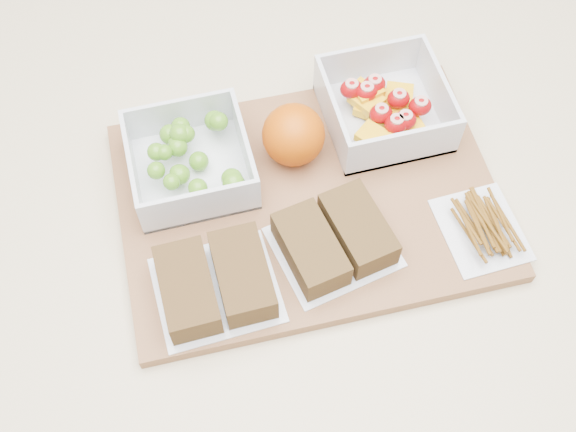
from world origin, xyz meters
name	(u,v)px	position (x,y,z in m)	size (l,w,h in m)	color
ground	(294,422)	(0.00, 0.00, 0.00)	(4.00, 4.00, 0.00)	gray
counter	(296,354)	(0.00, 0.00, 0.45)	(1.20, 0.90, 0.90)	beige
cutting_board	(308,200)	(0.02, 0.02, 0.91)	(0.42, 0.30, 0.02)	brown
grape_container	(191,159)	(-0.10, 0.08, 0.94)	(0.13, 0.13, 0.06)	silver
fruit_container	(385,108)	(0.13, 0.10, 0.94)	(0.14, 0.14, 0.06)	silver
orange	(294,135)	(0.01, 0.08, 0.95)	(0.07, 0.07, 0.07)	#C54E04
sandwich_bag_left	(215,283)	(-0.11, -0.07, 0.93)	(0.13, 0.12, 0.04)	silver
sandwich_bag_center	(334,239)	(0.02, -0.05, 0.93)	(0.14, 0.13, 0.04)	silver
pretzel_bag	(483,225)	(0.19, -0.07, 0.93)	(0.09, 0.10, 0.02)	silver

